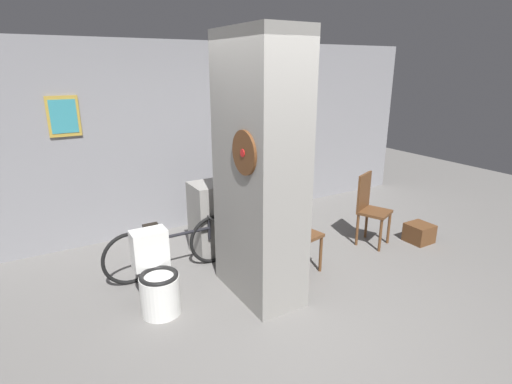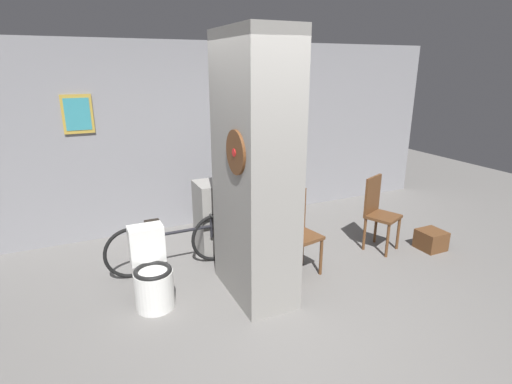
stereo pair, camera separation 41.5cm
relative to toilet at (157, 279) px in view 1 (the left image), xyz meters
The scene contains 10 objects.
ground_plane 1.40m from the toilet, 31.50° to the right, with size 14.00×14.00×0.00m, color slate.
wall_back 2.45m from the toilet, 58.85° to the left, with size 8.00×0.09×2.60m.
pillar_center 1.43m from the toilet, 11.54° to the right, with size 0.56×1.01×2.60m.
counter_shelf 1.61m from the toilet, 32.28° to the left, with size 1.25×0.44×0.92m.
toilet is the anchor object (origin of this frame).
chair_near_pillar 1.65m from the toilet, ahead, with size 0.43×0.43×0.95m.
chair_by_doorway 2.88m from the toilet, ahead, with size 0.48×0.48×0.95m.
bicycle 0.73m from the toilet, 57.64° to the left, with size 1.58×0.42×0.65m.
bottle_tall 1.71m from the toilet, 32.71° to the left, with size 0.08×0.08×0.32m.
floor_crate 3.52m from the toilet, ahead, with size 0.31×0.31×0.25m.
Camera 1 is at (-2.07, -2.69, 2.28)m, focal length 28.00 mm.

